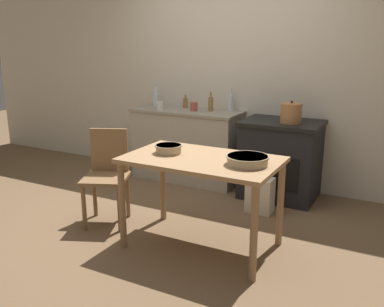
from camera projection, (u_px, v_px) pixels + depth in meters
ground_plane at (165, 225)px, 4.06m from camera, size 14.00×14.00×0.00m
wall_back at (233, 76)px, 5.08m from camera, size 8.00×0.07×2.55m
counter_cabinet at (187, 145)px, 5.26m from camera, size 1.34×0.54×0.88m
stove at (280, 159)px, 4.68m from camera, size 0.84×0.64×0.86m
work_table at (202, 170)px, 3.48m from camera, size 1.25×0.74×0.78m
chair at (107, 173)px, 4.04m from camera, size 0.53×0.53×0.89m
flour_sack at (260, 195)px, 4.32m from camera, size 0.26×0.18×0.36m
stock_pot at (291, 113)px, 4.44m from camera, size 0.23×0.23×0.23m
mixing_bowl_large at (248, 160)px, 3.26m from camera, size 0.33×0.33×0.07m
mixing_bowl_small at (169, 148)px, 3.59m from camera, size 0.23×0.23×0.07m
bottle_far_left at (185, 103)px, 5.28m from camera, size 0.06×0.06×0.16m
bottle_left at (211, 104)px, 5.03m from camera, size 0.06×0.06×0.23m
bottle_mid_left at (230, 102)px, 5.03m from camera, size 0.07×0.07×0.27m
bottle_center_left at (155, 98)px, 5.41m from camera, size 0.08×0.08×0.25m
cup_center at (194, 106)px, 5.06m from camera, size 0.09×0.09×0.10m
cup_center_right at (160, 105)px, 5.16m from camera, size 0.09×0.09×0.10m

